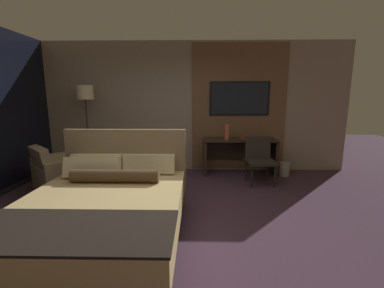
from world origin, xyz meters
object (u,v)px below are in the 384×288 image
Objects in this scene: tv at (239,98)px; desk at (239,150)px; waste_bin at (284,169)px; vase_tall at (227,132)px; armchair_by_window at (61,173)px; book at (246,138)px; bed at (104,212)px; desk_chair at (259,156)px; floor_lamp at (85,100)px.

desk is at bearing -90.00° from tv.
waste_bin is at bearing -22.42° from tv.
desk is 4.76× the size of vase_tall.
book is at bearing -120.79° from armchair_by_window.
tv is at bearing -117.22° from armchair_by_window.
tv is 0.86m from book.
tv is at bearing 55.15° from bed.
desk_chair is 3.68m from armchair_by_window.
desk is 0.65m from desk_chair.
waste_bin is at bearing 29.90° from desk_chair.
bed is at bearing -64.19° from floor_lamp.
waste_bin is at bearing 40.34° from bed.
vase_tall is 1.15× the size of waste_bin.
desk is 3.36m from floor_lamp.
book is at bearing 3.09° from floor_lamp.
desk_chair reaches higher than desk.
desk_chair is at bearing -40.33° from vase_tall.
bed is at bearing -139.66° from waste_bin.
waste_bin is at bearing -3.22° from vase_tall.
desk_chair reaches higher than book.
tv reaches higher than vase_tall.
waste_bin is (0.92, -0.38, -1.46)m from tv.
floor_lamp is at bearing -173.32° from tv.
floor_lamp is 2.97m from vase_tall.
desk_chair reaches higher than armchair_by_window.
waste_bin is at bearing -10.11° from desk.
waste_bin is (4.10, -0.01, -1.43)m from floor_lamp.
vase_tall is (-0.29, -0.10, 0.41)m from desk.
vase_tall reaches higher than waste_bin.
bed is 3.02m from floor_lamp.
desk_chair is 0.85m from waste_bin.
waste_bin is (4.28, 0.82, -0.13)m from armchair_by_window.
vase_tall is (2.89, 0.06, -0.65)m from floor_lamp.
desk is 5.46× the size of waste_bin.
armchair_by_window is 4.36m from waste_bin.
book is 0.93× the size of waste_bin.
vase_tall is at bearing 1.19° from floor_lamp.
desk_chair is 0.47× the size of floor_lamp.
floor_lamp reaches higher than armchair_by_window.
floor_lamp is at bearing 169.65° from desk_chair.
vase_tall is (1.70, 2.53, 0.59)m from bed.
tv is 1.77m from waste_bin.
floor_lamp is 6.65× the size of waste_bin.
floor_lamp is (-3.18, -0.16, 1.07)m from desk.
armchair_by_window is 3.67m from book.
armchair_by_window is (-1.38, 1.65, -0.05)m from bed.
book is at bearing 15.93° from vase_tall.
bed is 1.18× the size of floor_lamp.
desk is at bearing 53.00° from bed.
desk is 5.88× the size of book.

